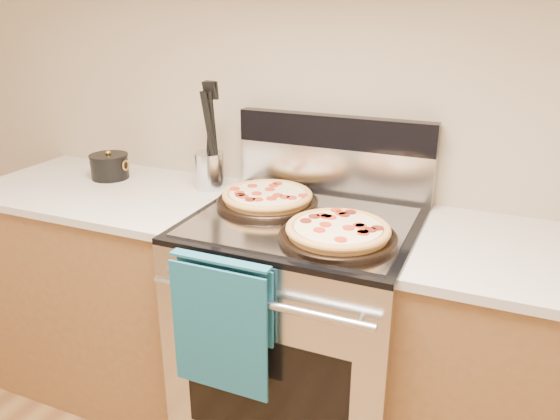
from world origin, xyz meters
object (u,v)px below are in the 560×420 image
at_px(range_body, 302,337).
at_px(utensil_crock, 209,170).
at_px(pepperoni_pizza_front, 338,232).
at_px(saucepan, 110,167).
at_px(pepperoni_pizza_back, 267,198).

bearing_deg(range_body, utensil_crock, 157.94).
bearing_deg(pepperoni_pizza_front, saucepan, 166.05).
relative_size(pepperoni_pizza_front, saucepan, 2.32).
bearing_deg(utensil_crock, saucepan, -173.49).
bearing_deg(saucepan, range_body, -8.65).
relative_size(range_body, pepperoni_pizza_back, 2.48).
xyz_separation_m(pepperoni_pizza_back, utensil_crock, (-0.31, 0.12, 0.03)).
height_order(range_body, utensil_crock, utensil_crock).
bearing_deg(range_body, pepperoni_pizza_front, -39.12).
xyz_separation_m(range_body, saucepan, (-0.94, 0.14, 0.51)).
xyz_separation_m(utensil_crock, saucepan, (-0.46, -0.05, -0.03)).
xyz_separation_m(pepperoni_pizza_front, utensil_crock, (-0.64, 0.32, 0.03)).
bearing_deg(utensil_crock, range_body, -22.06).
relative_size(pepperoni_pizza_back, utensil_crock, 2.47).
bearing_deg(utensil_crock, pepperoni_pizza_back, -21.82).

